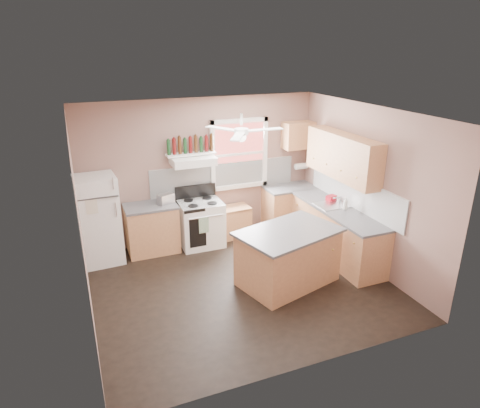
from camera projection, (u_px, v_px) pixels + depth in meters
name	position (u px, v px, depth m)	size (l,w,h in m)	color
floor	(241.00, 284.00, 6.81)	(4.50, 4.50, 0.00)	black
ceiling	(241.00, 113.00, 5.85)	(4.50, 4.50, 0.00)	white
wall_back	(201.00, 170.00, 8.09)	(4.50, 0.05, 2.70)	#836257
wall_right	(368.00, 187.00, 7.12)	(0.05, 4.00, 2.70)	#836257
wall_left	(79.00, 228.00, 5.54)	(0.05, 4.00, 2.70)	#836257
backsplash_back	(224.00, 177.00, 8.27)	(2.90, 0.03, 0.55)	white
backsplash_right	(354.00, 192.00, 7.43)	(0.03, 2.60, 0.55)	white
window_view	(239.00, 154.00, 8.23)	(1.00, 0.02, 1.20)	maroon
window_frame	(239.00, 154.00, 8.20)	(1.16, 0.07, 1.36)	white
refrigerator	(99.00, 220.00, 7.28)	(0.66, 0.64, 1.55)	white
base_cabinet_left	(152.00, 229.00, 7.76)	(0.90, 0.60, 0.86)	#A66D45
counter_left	(150.00, 206.00, 7.60)	(0.92, 0.62, 0.04)	#4D4D50
toaster	(166.00, 199.00, 7.64)	(0.28, 0.16, 0.18)	silver
stove	(201.00, 224.00, 8.00)	(0.78, 0.64, 0.86)	white
range_hood	(193.00, 161.00, 7.68)	(0.78, 0.50, 0.14)	white
bottle_shelf	(191.00, 154.00, 7.74)	(0.90, 0.26, 0.03)	white
cart	(234.00, 222.00, 8.41)	(0.61, 0.41, 0.61)	#A66D45
base_cabinet_corner	(289.00, 208.00, 8.74)	(1.00, 0.60, 0.86)	#A66D45
base_cabinet_right	(336.00, 233.00, 7.60)	(0.60, 2.20, 0.86)	#A66D45
counter_corner	(290.00, 188.00, 8.58)	(1.02, 0.62, 0.04)	#4D4D50
counter_right	(338.00, 210.00, 7.43)	(0.62, 2.22, 0.04)	#4D4D50
sink	(332.00, 205.00, 7.60)	(0.55, 0.45, 0.03)	silver
faucet	(340.00, 200.00, 7.63)	(0.03, 0.03, 0.14)	silver
upper_cabinet_right	(343.00, 156.00, 7.34)	(0.33, 1.80, 0.76)	#A66D45
upper_cabinet_corner	(298.00, 135.00, 8.41)	(0.60, 0.33, 0.52)	#A66D45
paper_towel	(301.00, 166.00, 8.70)	(0.12, 0.12, 0.26)	white
island	(288.00, 258.00, 6.73)	(1.46, 0.92, 0.86)	#A66D45
island_top	(289.00, 232.00, 6.57)	(1.54, 1.01, 0.04)	#4D4D50
ceiling_fan_hub	(241.00, 131.00, 5.94)	(0.20, 0.20, 0.08)	white
soap_bottle	(346.00, 204.00, 7.36)	(0.09, 0.09, 0.22)	silver
red_caddy	(331.00, 198.00, 7.80)	(0.18, 0.12, 0.10)	#B20F1D
wine_bottles	(191.00, 145.00, 7.69)	(0.86, 0.06, 0.31)	#143819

